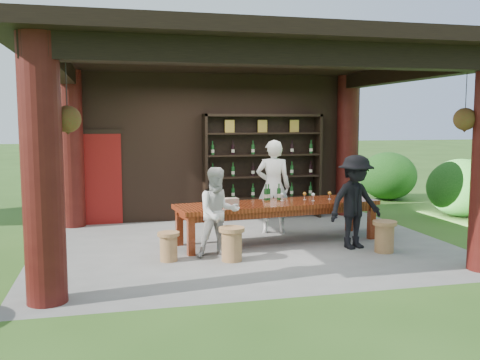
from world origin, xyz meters
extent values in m
plane|color=#2D5119|center=(0.00, 0.00, 0.00)|extent=(90.00, 90.00, 0.00)
cube|color=slate|center=(0.00, 0.00, -0.05)|extent=(7.40, 5.90, 0.10)
cube|color=black|center=(0.00, 2.75, 1.65)|extent=(7.00, 0.18, 3.30)
cube|color=maroon|center=(-2.60, 2.65, 1.00)|extent=(0.95, 0.06, 2.00)
cylinder|color=#380C0A|center=(-3.15, -2.40, 1.65)|extent=(0.50, 0.50, 3.30)
cylinder|color=#380C0A|center=(-3.15, 2.55, 1.65)|extent=(0.50, 0.50, 3.30)
cylinder|color=#380C0A|center=(3.15, 2.55, 1.65)|extent=(0.50, 0.50, 3.30)
cube|color=black|center=(0.00, -2.40, 3.15)|extent=(6.70, 0.35, 0.35)
cube|color=black|center=(-3.15, 0.00, 3.15)|extent=(0.30, 5.20, 0.30)
cube|color=black|center=(3.15, 0.00, 3.15)|extent=(0.30, 5.20, 0.30)
cube|color=black|center=(0.00, 0.00, 3.40)|extent=(7.50, 6.00, 0.20)
cylinder|color=black|center=(-2.85, -2.20, 2.62)|extent=(0.01, 0.01, 0.75)
cone|color=black|center=(-2.85, -2.20, 2.17)|extent=(0.32, 0.32, 0.18)
sphere|color=#1E5919|center=(-2.85, -2.20, 2.28)|extent=(0.34, 0.34, 0.34)
cylinder|color=black|center=(2.85, -2.20, 2.62)|extent=(0.01, 0.01, 0.75)
cone|color=black|center=(2.85, -2.20, 2.17)|extent=(0.32, 0.32, 0.18)
sphere|color=#1E5919|center=(2.85, -2.20, 2.28)|extent=(0.34, 0.34, 0.34)
cube|color=#541D0C|center=(0.66, 0.10, 0.71)|extent=(3.91, 1.45, 0.08)
cube|color=#541D0C|center=(0.66, 0.10, 0.61)|extent=(3.69, 1.28, 0.12)
cube|color=#541D0C|center=(-1.07, -0.51, 0.34)|extent=(0.13, 0.13, 0.67)
cube|color=#541D0C|center=(2.48, -0.06, 0.34)|extent=(0.13, 0.13, 0.67)
cube|color=#541D0C|center=(-1.16, 0.26, 0.34)|extent=(0.13, 0.13, 0.67)
cube|color=#541D0C|center=(2.38, 0.71, 0.34)|extent=(0.13, 0.13, 0.67)
cylinder|color=olive|center=(-0.48, -1.01, 0.24)|extent=(0.33, 0.33, 0.48)
cylinder|color=olive|center=(-0.48, -1.01, 0.52)|extent=(0.42, 0.42, 0.07)
cylinder|color=olive|center=(2.20, -1.06, 0.24)|extent=(0.33, 0.33, 0.48)
cylinder|color=olive|center=(2.20, -1.06, 0.51)|extent=(0.41, 0.41, 0.07)
cylinder|color=olive|center=(-1.47, -0.78, 0.21)|extent=(0.28, 0.28, 0.42)
cylinder|color=olive|center=(-1.47, -0.78, 0.44)|extent=(0.36, 0.36, 0.06)
imported|color=white|center=(0.81, 0.91, 0.94)|extent=(0.79, 0.63, 1.87)
imported|color=silver|center=(-0.63, -0.70, 0.75)|extent=(0.76, 0.61, 1.50)
imported|color=black|center=(1.83, -0.67, 0.83)|extent=(1.19, 0.86, 1.66)
cube|color=#BF6672|center=(-0.29, -0.11, 0.82)|extent=(0.28, 0.21, 0.14)
ellipsoid|color=#194C14|center=(5.68, 1.67, 0.58)|extent=(1.60, 1.60, 1.36)
ellipsoid|color=#194C14|center=(5.33, 4.48, 0.58)|extent=(1.60, 1.60, 1.36)
camera|label=1|loc=(-2.32, -9.25, 2.27)|focal=40.00mm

